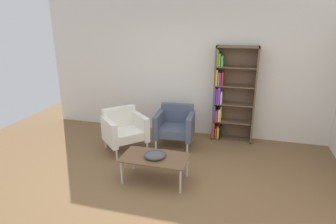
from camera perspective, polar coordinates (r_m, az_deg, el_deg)
name	(u,v)px	position (r m, az deg, el deg)	size (l,w,h in m)	color
ground_plane	(155,192)	(4.20, -2.63, -15.99)	(8.32, 8.32, 0.00)	brown
plaster_back_panel	(191,66)	(5.93, 4.61, 9.28)	(6.40, 0.12, 2.90)	silver
bookshelf_tall	(230,95)	(5.73, 12.52, 3.37)	(0.80, 0.30, 1.90)	brown
coffee_table_low	(155,159)	(4.30, -2.68, -9.44)	(1.00, 0.56, 0.40)	brown
decorative_bowl	(155,155)	(4.27, -2.69, -8.65)	(0.32, 0.32, 0.05)	#4C4C51
armchair_by_bookshelf	(175,125)	(5.49, 1.44, -2.61)	(0.76, 0.70, 0.78)	#4C566B
armchair_near_window	(124,129)	(5.35, -8.93, -3.39)	(0.95, 0.95, 0.78)	white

